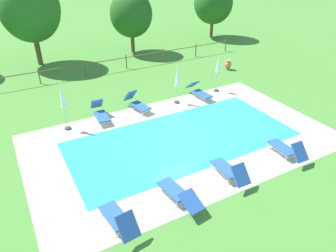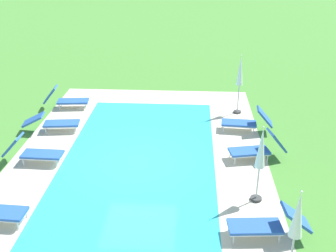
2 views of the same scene
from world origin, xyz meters
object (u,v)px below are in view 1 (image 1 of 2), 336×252
Objects in this scene: patio_umbrella_closed_row_centre at (218,67)px; terracotta_urn_near_fence at (228,65)px; tree_east_mid at (213,3)px; patio_umbrella_closed_row_mid_west at (177,79)px; sun_lounger_north_far at (178,193)px; patio_umbrella_closed_row_west at (62,99)px; sun_lounger_south_mid at (118,219)px; sun_lounger_south_near_corner at (137,103)px; sun_lounger_north_near_steps at (100,113)px; tree_west_mid at (131,14)px; sun_lounger_north_end at (229,170)px; tree_far_west at (29,8)px; sun_lounger_south_far at (199,91)px; sun_lounger_north_mid at (287,149)px.

patio_umbrella_closed_row_centre is 4.38m from terracotta_urn_near_fence.
terracotta_urn_near_fence is 0.13× the size of tree_east_mid.
patio_umbrella_closed_row_centre is at bearing 4.96° from patio_umbrella_closed_row_mid_west.
patio_umbrella_closed_row_mid_west is (4.09, 7.03, 1.14)m from sun_lounger_north_far.
terracotta_urn_near_fence is (12.49, 3.03, -1.28)m from patio_umbrella_closed_row_west.
sun_lounger_south_mid is at bearing -132.59° from tree_east_mid.
sun_lounger_south_near_corner is at bearing 61.75° from sun_lounger_south_mid.
sun_lounger_north_near_steps is 0.38× the size of tree_west_mid.
tree_far_west is at bearing 102.55° from sun_lounger_north_end.
sun_lounger_south_far is (7.97, 7.21, -0.02)m from sun_lounger_south_mid.
patio_umbrella_closed_row_west reaches higher than terracotta_urn_near_fence.
tree_far_west is (0.60, 11.01, 2.47)m from patio_umbrella_closed_row_west.
sun_lounger_south_mid is at bearing -90.74° from patio_umbrella_closed_row_west.
sun_lounger_north_near_steps is at bearing 177.45° from patio_umbrella_closed_row_mid_west.
sun_lounger_north_end is 12.73m from terracotta_urn_near_fence.
patio_umbrella_closed_row_west is at bearing -127.91° from tree_west_mid.
sun_lounger_south_mid is 7.35m from patio_umbrella_closed_row_west.
tree_far_west is at bearing 87.82° from sun_lounger_south_mid.
patio_umbrella_closed_row_mid_west is 3.05m from patio_umbrella_closed_row_centre.
tree_far_west reaches higher than sun_lounger_north_mid.
patio_umbrella_closed_row_west is 0.49× the size of tree_west_mid.
patio_umbrella_closed_row_mid_west is 15.68m from tree_east_mid.
sun_lounger_south_far is (6.10, -0.18, -0.02)m from sun_lounger_north_near_steps.
sun_lounger_south_mid is (-7.81, -0.25, 0.00)m from sun_lounger_north_mid.
sun_lounger_south_far is 1.92m from patio_umbrella_closed_row_mid_west.
patio_umbrella_closed_row_west is 3.55× the size of terracotta_urn_near_fence.
sun_lounger_south_near_corner reaches higher than sun_lounger_north_mid.
sun_lounger_south_far is at bearing -128.71° from tree_east_mid.
sun_lounger_north_far is 18.69m from tree_west_mid.
patio_umbrella_closed_row_centre is (3.04, 0.26, 0.08)m from patio_umbrella_closed_row_mid_west.
patio_umbrella_closed_row_mid_west is at bearing -175.04° from patio_umbrella_closed_row_centre.
sun_lounger_north_end is at bearing -115.22° from sun_lounger_south_far.
sun_lounger_north_mid is 7.17m from patio_umbrella_closed_row_mid_west.
patio_umbrella_closed_row_west is 0.48× the size of tree_east_mid.
sun_lounger_south_near_corner is (-3.77, 7.26, 0.00)m from sun_lounger_north_mid.
sun_lounger_north_near_steps is at bearing 111.69° from sun_lounger_north_end.
tree_east_mid is (9.09, 11.34, 2.87)m from sun_lounger_south_far.
patio_umbrella_closed_row_mid_west is 10.77m from tree_west_mid.
sun_lounger_south_mid is (-2.31, -0.16, 0.04)m from sun_lounger_north_far.
terracotta_urn_near_fence is (4.62, 3.05, 0.00)m from sun_lounger_south_far.
tree_far_west is at bearing 146.10° from terracotta_urn_near_fence.
tree_far_west reaches higher than sun_lounger_north_near_steps.
sun_lounger_south_mid is at bearing -176.11° from sun_lounger_north_far.
sun_lounger_south_near_corner is 11.85m from tree_far_west.
sun_lounger_north_far is at bearing -134.32° from patio_umbrella_closed_row_centre.
sun_lounger_south_far is (3.27, 6.94, -0.01)m from sun_lounger_north_end.
sun_lounger_south_near_corner is 0.37× the size of tree_east_mid.
sun_lounger_north_end is 8.69m from patio_umbrella_closed_row_centre.
tree_west_mid is (8.22, 17.67, 2.76)m from sun_lounger_south_mid.
patio_umbrella_closed_row_mid_west is 0.45× the size of tree_west_mid.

